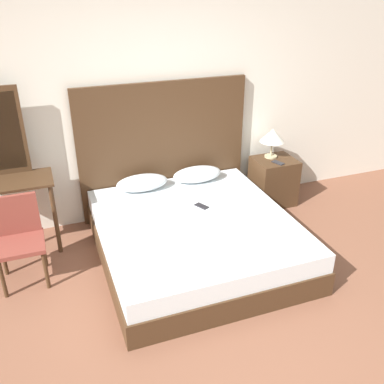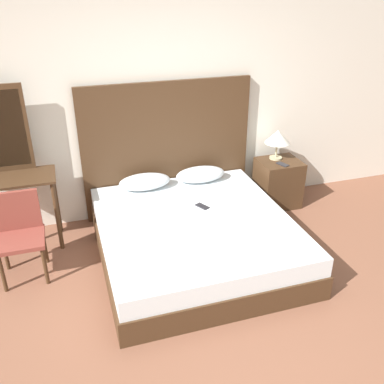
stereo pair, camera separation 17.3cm
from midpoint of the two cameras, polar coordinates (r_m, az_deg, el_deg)
name	(u,v)px [view 2 (the right image)]	position (r m, az deg, el deg)	size (l,w,h in m)	color
ground_plane	(226,346)	(3.53, 6.07, -19.75)	(16.00, 16.00, 0.00)	brown
wall_back	(152,99)	(4.79, -4.30, 12.21)	(10.00, 0.06, 2.70)	silver
bed	(195,238)	(4.31, 1.56, -6.13)	(1.86, 2.01, 0.43)	#422B19
headboard	(168,149)	(4.93, -2.27, 5.70)	(1.95, 0.05, 1.56)	#422B19
pillow_left	(145,182)	(4.76, -5.29, 1.35)	(0.57, 0.29, 0.17)	silver
pillow_right	(200,174)	(4.93, 2.14, 2.35)	(0.57, 0.29, 0.17)	silver
phone_on_bed	(202,206)	(4.41, 2.52, -1.93)	(0.13, 0.17, 0.01)	#232328
nightstand	(278,183)	(5.36, 12.28, 1.20)	(0.49, 0.43, 0.58)	#422B19
table_lamp	(278,137)	(5.21, 12.28, 7.12)	(0.30, 0.30, 0.36)	tan
phone_on_nightstand	(283,164)	(5.14, 12.93, 3.61)	(0.12, 0.16, 0.01)	#232328
vanity_desk	(14,193)	(4.59, -21.68, -0.09)	(0.84, 0.45, 0.79)	#422B19
vanity_mirror	(3,129)	(4.56, -22.87, 7.71)	(0.48, 0.03, 0.87)	#422B19
chair	(20,230)	(4.22, -20.91, -4.80)	(0.42, 0.41, 0.81)	brown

